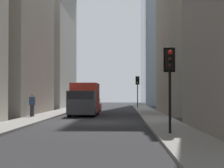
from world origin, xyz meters
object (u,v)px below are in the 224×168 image
(delivery_truck, at_px, (84,99))
(pedestrian, at_px, (32,104))
(traffic_light_midblock, at_px, (138,84))
(traffic_light_foreground, at_px, (170,70))
(sedan_red, at_px, (92,105))

(delivery_truck, bearing_deg, pedestrian, 134.48)
(pedestrian, bearing_deg, delivery_truck, -45.52)
(pedestrian, bearing_deg, traffic_light_midblock, -22.32)
(delivery_truck, bearing_deg, traffic_light_foreground, -162.19)
(delivery_truck, xyz_separation_m, pedestrian, (-3.65, 3.72, -0.35))
(traffic_light_midblock, xyz_separation_m, pedestrian, (-21.87, 8.98, -2.06))
(delivery_truck, xyz_separation_m, sedan_red, (9.21, -0.00, -0.80))
(traffic_light_foreground, bearing_deg, pedestrian, 34.59)
(traffic_light_foreground, height_order, traffic_light_midblock, traffic_light_midblock)
(sedan_red, xyz_separation_m, traffic_light_midblock, (9.01, -5.26, 2.51))
(traffic_light_foreground, relative_size, traffic_light_midblock, 0.92)
(delivery_truck, relative_size, sedan_red, 1.50)
(delivery_truck, distance_m, sedan_red, 9.24)
(traffic_light_midblock, bearing_deg, pedestrian, 157.68)
(sedan_red, distance_m, traffic_light_foreground, 26.81)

